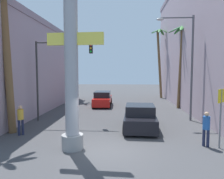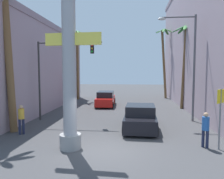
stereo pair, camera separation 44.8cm
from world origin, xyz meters
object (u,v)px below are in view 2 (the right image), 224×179
object	(u,v)px
crossing_sign	(220,110)
traffic_light_mast	(58,65)
car_lead	(140,117)
pedestrian_curb_left	(21,117)
neon_sign_pole	(69,45)
palm_tree_far_left	(78,57)
pedestrian_by_sign	(206,127)
street_lamp	(189,58)
palm_tree_far_right	(164,55)
palm_tree_mid_right	(185,52)
car_far	(106,99)
palm_tree_near_left	(8,46)

from	to	relation	value
crossing_sign	traffic_light_mast	world-z (taller)	traffic_light_mast
car_lead	pedestrian_curb_left	size ratio (longest dim) A/B	2.90
traffic_light_mast	neon_sign_pole	bearing A→B (deg)	-66.00
palm_tree_far_left	pedestrian_by_sign	distance (m)	21.30
street_lamp	palm_tree_far_right	bearing A→B (deg)	89.30
crossing_sign	palm_tree_far_left	bearing A→B (deg)	122.27
traffic_light_mast	palm_tree_mid_right	world-z (taller)	palm_tree_mid_right
street_lamp	pedestrian_by_sign	xyz separation A→B (m)	(-0.56, -5.83, -3.67)
street_lamp	palm_tree_far_left	distance (m)	16.51
crossing_sign	traffic_light_mast	xyz separation A→B (m)	(-9.59, 5.31, 2.26)
palm_tree_mid_right	pedestrian_by_sign	size ratio (longest dim) A/B	4.76
crossing_sign	car_lead	world-z (taller)	crossing_sign
palm_tree_far_right	traffic_light_mast	bearing A→B (deg)	-123.21
car_lead	car_far	world-z (taller)	same
pedestrian_curb_left	car_far	bearing A→B (deg)	72.35
palm_tree_near_left	pedestrian_curb_left	bearing A→B (deg)	-26.95
car_far	palm_tree_mid_right	distance (m)	9.33
neon_sign_pole	pedestrian_curb_left	world-z (taller)	neon_sign_pole
crossing_sign	car_far	size ratio (longest dim) A/B	0.64
street_lamp	car_far	world-z (taller)	street_lamp
palm_tree_near_left	palm_tree_mid_right	bearing A→B (deg)	37.67
palm_tree_mid_right	pedestrian_curb_left	xyz separation A→B (m)	(-11.47, -10.08, -4.53)
palm_tree_near_left	neon_sign_pole	bearing A→B (deg)	-29.58
traffic_light_mast	palm_tree_mid_right	size ratio (longest dim) A/B	0.72
neon_sign_pole	palm_tree_far_left	distance (m)	19.05
car_far	pedestrian_curb_left	bearing A→B (deg)	-107.65
crossing_sign	pedestrian_by_sign	xyz separation A→B (m)	(-0.56, 0.21, -0.87)
car_lead	palm_tree_far_left	world-z (taller)	palm_tree_far_left
traffic_light_mast	palm_tree_near_left	size ratio (longest dim) A/B	0.66
palm_tree_near_left	palm_tree_far_right	world-z (taller)	palm_tree_far_right
neon_sign_pole	pedestrian_by_sign	bearing A→B (deg)	6.67
palm_tree_far_right	pedestrian_by_sign	size ratio (longest dim) A/B	5.52
car_lead	pedestrian_by_sign	size ratio (longest dim) A/B	2.93
pedestrian_by_sign	crossing_sign	bearing A→B (deg)	-20.54
neon_sign_pole	traffic_light_mast	bearing A→B (deg)	114.00
palm_tree_far_left	palm_tree_near_left	xyz separation A→B (m)	(-0.11, -15.99, -0.37)
neon_sign_pole	car_far	xyz separation A→B (m)	(0.02, 13.22, -4.16)
palm_tree_far_right	car_lead	bearing A→B (deg)	-102.64
neon_sign_pole	car_far	bearing A→B (deg)	89.92
car_far	pedestrian_curb_left	size ratio (longest dim) A/B	2.59
palm_tree_far_right	neon_sign_pole	bearing A→B (deg)	-109.01
car_far	pedestrian_by_sign	size ratio (longest dim) A/B	2.61
traffic_light_mast	car_lead	xyz separation A→B (m)	(6.04, -1.70, -3.43)
palm_tree_near_left	pedestrian_curb_left	xyz separation A→B (m)	(0.95, -0.48, -4.18)
crossing_sign	palm_tree_far_right	distance (m)	20.62
crossing_sign	palm_tree_far_left	xyz separation A→B (m)	(-11.36, 17.99, 3.70)
neon_sign_pole	crossing_sign	distance (m)	7.63
palm_tree_mid_right	neon_sign_pole	bearing A→B (deg)	-123.18
car_far	palm_tree_far_left	distance (m)	8.42
car_far	palm_tree_mid_right	xyz separation A→B (m)	(7.92, -1.08, 4.81)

